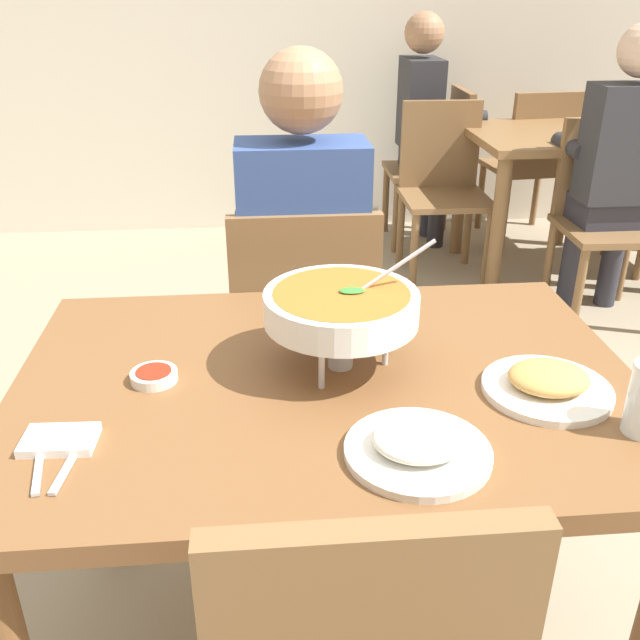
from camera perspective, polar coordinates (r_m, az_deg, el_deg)
The scene contains 17 objects.
dining_table_main at distance 1.43m, azimuth 0.54°, elevation -8.70°, with size 1.21×0.85×0.76m.
chair_diner_main at distance 2.11m, azimuth -1.35°, elevation -0.73°, with size 0.44×0.44×0.90m.
diner_main at distance 2.04m, azimuth -1.48°, elevation 5.61°, with size 0.40×0.45×1.31m.
curry_bowl at distance 1.34m, azimuth 1.75°, elevation 1.02°, with size 0.33×0.30×0.26m.
rice_plate at distance 1.15m, azimuth 8.01°, elevation -10.09°, with size 0.24×0.24×0.06m.
appetizer_plate at distance 1.37m, azimuth 18.08°, elevation -4.94°, with size 0.24×0.24×0.06m.
sauce_dish at distance 1.38m, azimuth -13.39°, elevation -4.44°, with size 0.09×0.09×0.02m.
napkin_folded at distance 1.25m, azimuth -20.48°, elevation -9.17°, with size 0.12×0.08×0.02m, color white.
fork_utensil at distance 1.22m, azimuth -21.92°, elevation -10.65°, with size 0.01×0.17×0.01m, color silver.
spoon_utensil at distance 1.21m, azimuth -19.62°, elevation -10.68°, with size 0.01×0.17×0.01m, color silver.
dining_table_far at distance 3.93m, azimuth 19.38°, elevation 12.31°, with size 1.00×0.80×0.76m.
chair_bg_left at distance 4.30m, azimuth 9.79°, elevation 12.89°, with size 0.45×0.45×0.90m.
chair_bg_middle at distance 3.52m, azimuth 22.29°, elevation 8.44°, with size 0.46×0.46×0.90m.
chair_bg_corner at distance 3.81m, azimuth 9.96°, elevation 11.18°, with size 0.45×0.45×0.90m.
chair_bg_window at distance 4.42m, azimuth 17.08°, elevation 12.50°, with size 0.48×0.48×0.90m.
patron_bg_left at distance 4.23m, azimuth 8.64°, elevation 16.02°, with size 0.45×0.40×1.31m.
patron_bg_middle at distance 3.44m, azimuth 23.26°, elevation 11.99°, with size 0.40×0.45×1.31m.
Camera 1 is at (-0.12, -1.17, 1.46)m, focal length 39.22 mm.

